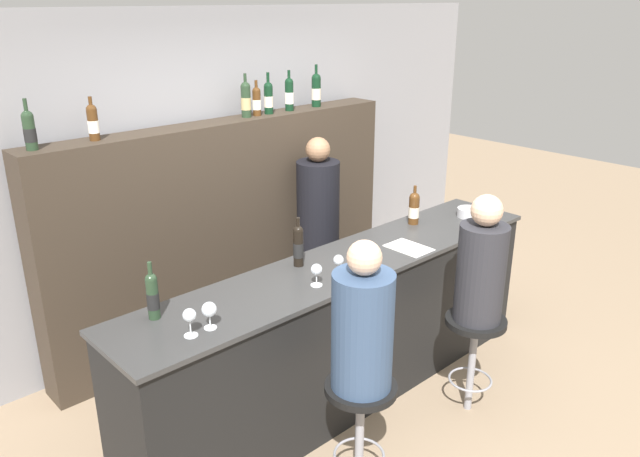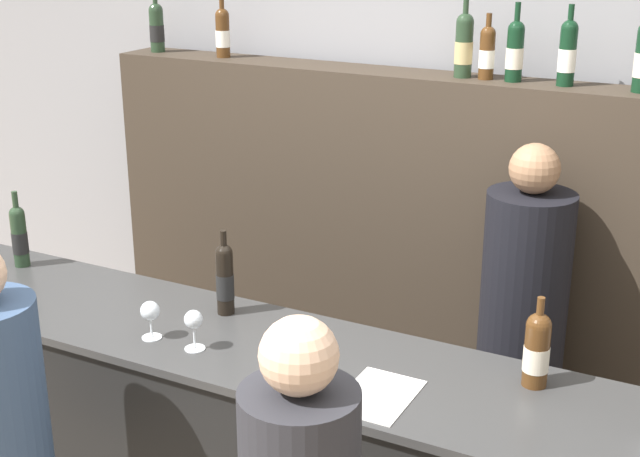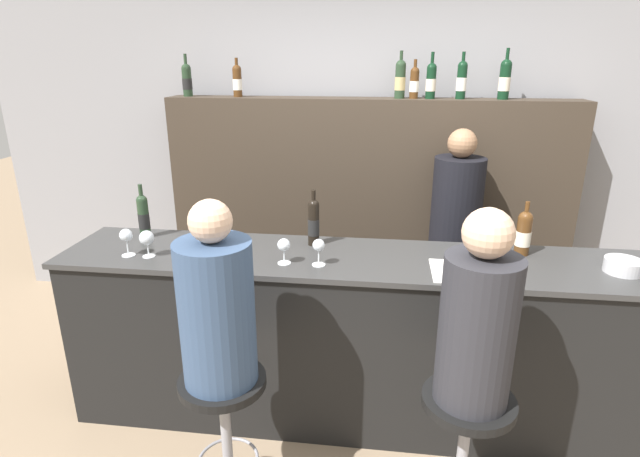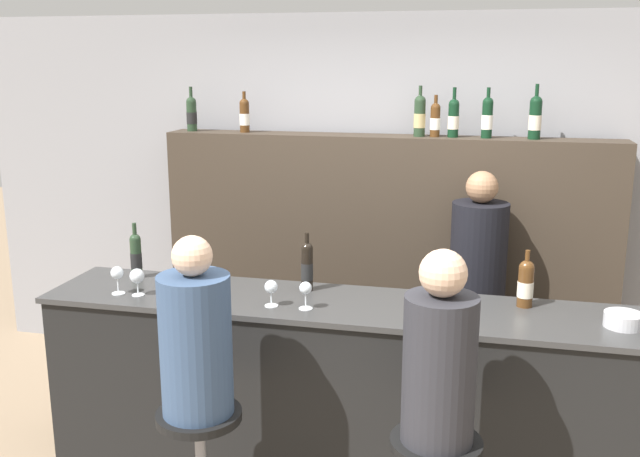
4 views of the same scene
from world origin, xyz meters
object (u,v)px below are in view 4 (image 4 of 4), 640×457
at_px(guest_seated_right, 440,359).
at_px(bartender, 476,305).
at_px(bar_stool_left, 200,440).
at_px(wine_bottle_counter_1, 307,266).
at_px(wine_bottle_backbar_3, 435,119).
at_px(wine_glass_2, 271,288).
at_px(wine_glass_3, 306,290).
at_px(wine_bottle_backbar_6, 535,117).
at_px(metal_bowl, 623,320).
at_px(wine_bottle_backbar_2, 420,116).
at_px(wine_glass_0, 117,274).
at_px(wine_glass_1, 137,277).
at_px(wine_bottle_counter_2, 526,283).
at_px(wine_bottle_backbar_4, 453,118).
at_px(wine_bottle_backbar_5, 487,117).
at_px(guest_seated_left, 196,338).
at_px(wine_bottle_counter_0, 136,255).
at_px(wine_bottle_backbar_0, 192,113).
at_px(wine_bottle_backbar_1, 245,115).

distance_m(guest_seated_right, bartender, 1.69).
bearing_deg(bar_stool_left, bartender, 53.76).
xyz_separation_m(wine_bottle_counter_1, wine_bottle_backbar_3, (0.59, 1.16, 0.72)).
xyz_separation_m(wine_glass_2, wine_glass_3, (0.18, 0.00, 0.01)).
relative_size(wine_bottle_backbar_6, metal_bowl, 1.93).
xyz_separation_m(wine_bottle_counter_1, bartender, (0.91, 0.80, -0.43)).
distance_m(wine_bottle_backbar_2, wine_bottle_backbar_6, 0.74).
distance_m(wine_glass_0, wine_glass_1, 0.12).
bearing_deg(wine_bottle_counter_2, wine_glass_3, -164.81).
relative_size(wine_bottle_counter_1, bartender, 0.20).
height_order(wine_glass_1, wine_glass_2, wine_glass_1).
bearing_deg(wine_bottle_backbar_4, wine_bottle_counter_1, -121.29).
relative_size(wine_bottle_backbar_5, guest_seated_left, 0.39).
distance_m(wine_bottle_counter_0, guest_seated_right, 2.01).
relative_size(wine_bottle_backbar_0, wine_glass_2, 2.26).
height_order(metal_bowl, guest_seated_left, guest_seated_left).
height_order(wine_bottle_backbar_0, wine_bottle_backbar_6, wine_bottle_backbar_6).
relative_size(wine_bottle_counter_0, guest_seated_right, 0.39).
height_order(wine_bottle_backbar_1, wine_bottle_backbar_2, wine_bottle_backbar_2).
bearing_deg(wine_bottle_backbar_5, guest_seated_right, -93.85).
bearing_deg(wine_glass_0, wine_bottle_counter_2, 7.86).
bearing_deg(metal_bowl, wine_bottle_backbar_1, 150.14).
relative_size(wine_bottle_counter_0, wine_glass_1, 2.19).
distance_m(wine_bottle_counter_1, wine_bottle_backbar_3, 1.49).
relative_size(wine_bottle_backbar_3, wine_bottle_backbar_4, 0.85).
xyz_separation_m(wine_bottle_backbar_4, wine_bottle_backbar_6, (0.52, 0.00, 0.01)).
xyz_separation_m(wine_glass_2, bar_stool_left, (-0.19, -0.56, -0.58)).
bearing_deg(wine_glass_1, bar_stool_left, -44.30).
bearing_deg(wine_bottle_backbar_3, bar_stool_left, -113.79).
xyz_separation_m(wine_bottle_counter_2, wine_bottle_backbar_3, (-0.58, 1.16, 0.73)).
height_order(wine_bottle_backbar_0, wine_bottle_backbar_1, wine_bottle_backbar_0).
height_order(wine_bottle_backbar_2, guest_seated_left, wine_bottle_backbar_2).
bearing_deg(wine_bottle_counter_2, wine_bottle_backbar_6, 87.05).
bearing_deg(bartender, wine_bottle_backbar_5, 88.72).
xyz_separation_m(wine_bottle_backbar_1, wine_glass_2, (0.63, -1.46, -0.77)).
relative_size(wine_bottle_backbar_1, bar_stool_left, 0.41).
relative_size(wine_bottle_counter_2, wine_bottle_backbar_2, 0.90).
relative_size(wine_bottle_counter_1, wine_bottle_backbar_1, 1.15).
bearing_deg(metal_bowl, wine_glass_1, -177.61).
relative_size(wine_bottle_backbar_3, guest_seated_left, 0.33).
height_order(wine_bottle_counter_0, wine_bottle_backbar_5, wine_bottle_backbar_5).
bearing_deg(wine_bottle_backbar_0, metal_bowl, -26.14).
xyz_separation_m(wine_bottle_backbar_0, guest_seated_left, (0.85, -2.01, -0.85)).
distance_m(wine_bottle_counter_1, wine_bottle_backbar_5, 1.66).
height_order(wine_bottle_counter_2, metal_bowl, wine_bottle_counter_2).
height_order(wine_bottle_counter_2, wine_bottle_backbar_6, wine_bottle_backbar_6).
bearing_deg(wine_bottle_backbar_0, wine_bottle_counter_2, -26.67).
relative_size(wine_bottle_backbar_4, guest_seated_left, 0.39).
distance_m(wine_bottle_backbar_2, bar_stool_left, 2.56).
xyz_separation_m(wine_bottle_backbar_3, guest_seated_right, (0.20, -2.01, -0.83)).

